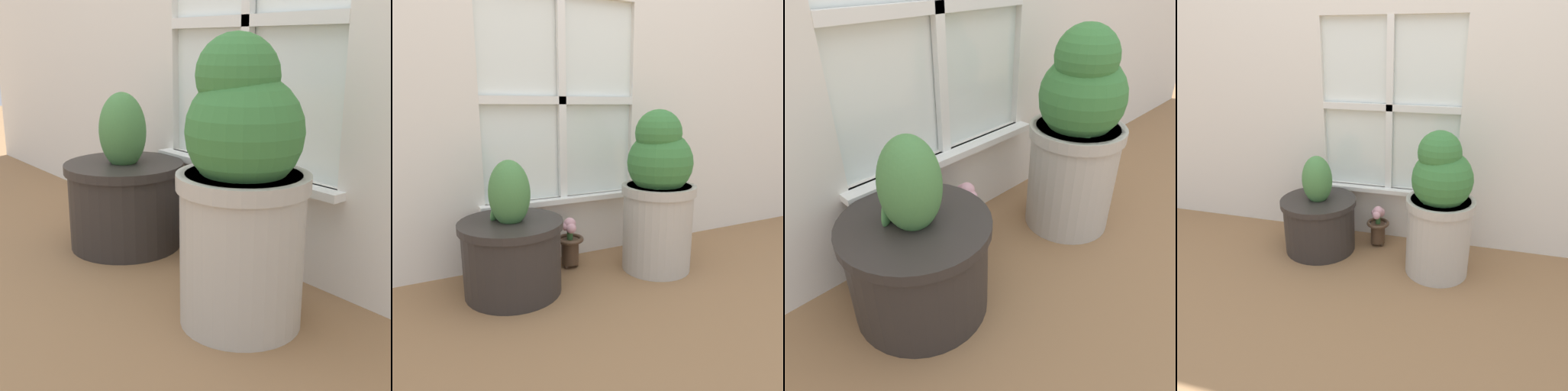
# 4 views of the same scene
# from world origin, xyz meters

# --- Properties ---
(ground_plane) EXTENTS (10.00, 10.00, 0.00)m
(ground_plane) POSITION_xyz_m (0.00, 0.00, 0.00)
(ground_plane) COLOR olive
(potted_plant_left) EXTENTS (0.41, 0.41, 0.54)m
(potted_plant_left) POSITION_xyz_m (-0.33, 0.27, 0.20)
(potted_plant_left) COLOR #2D2826
(potted_plant_left) RESTS_ON ground_plane
(potted_plant_right) EXTENTS (0.33, 0.33, 0.73)m
(potted_plant_right) POSITION_xyz_m (0.33, 0.21, 0.35)
(potted_plant_right) COLOR #B7B2A8
(potted_plant_right) RESTS_ON ground_plane
(flower_vase) EXTENTS (0.13, 0.13, 0.24)m
(flower_vase) POSITION_xyz_m (-0.03, 0.40, 0.13)
(flower_vase) COLOR #473323
(flower_vase) RESTS_ON ground_plane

